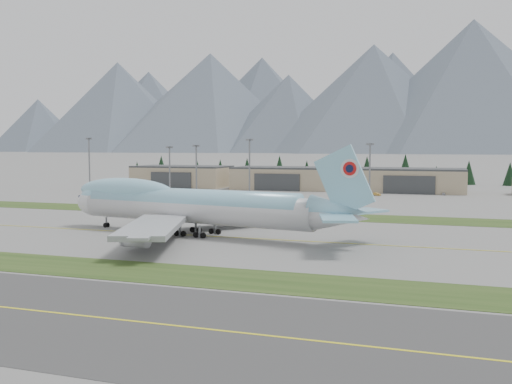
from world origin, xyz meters
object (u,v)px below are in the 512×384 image
(service_vehicle_a, at_px, (213,192))
(service_vehicle_b, at_px, (376,196))
(hangar_center, at_px, (284,178))
(service_vehicle_c, at_px, (443,195))
(hangar_left, at_px, (182,176))
(hangar_right, at_px, (411,180))
(boeing_747_freighter, at_px, (191,205))

(service_vehicle_a, xyz_separation_m, service_vehicle_b, (72.55, 3.72, 0.00))
(hangar_center, xyz_separation_m, service_vehicle_a, (-25.07, -30.41, -5.39))
(service_vehicle_a, height_order, service_vehicle_c, service_vehicle_a)
(hangar_left, bearing_deg, hangar_right, 0.00)
(boeing_747_freighter, bearing_deg, hangar_left, 126.20)
(hangar_right, bearing_deg, service_vehicle_c, -43.02)
(service_vehicle_b, height_order, service_vehicle_c, service_vehicle_b)
(service_vehicle_c, bearing_deg, hangar_left, 166.67)
(boeing_747_freighter, xyz_separation_m, hangar_left, (-73.49, 148.96, -1.52))
(boeing_747_freighter, height_order, hangar_right, boeing_747_freighter)
(hangar_left, height_order, service_vehicle_b, hangar_left)
(hangar_center, height_order, hangar_right, same)
(boeing_747_freighter, relative_size, hangar_center, 1.66)
(hangar_center, bearing_deg, service_vehicle_c, -10.25)
(hangar_left, xyz_separation_m, service_vehicle_b, (102.48, -26.68, -5.39))
(boeing_747_freighter, distance_m, service_vehicle_c, 146.75)
(boeing_747_freighter, relative_size, service_vehicle_b, 19.14)
(hangar_left, distance_m, hangar_right, 115.00)
(hangar_right, height_order, service_vehicle_b, hangar_right)
(boeing_747_freighter, bearing_deg, hangar_center, 107.02)
(hangar_center, height_order, service_vehicle_c, hangar_center)
(hangar_right, xyz_separation_m, service_vehicle_c, (14.43, -13.46, -5.39))
(boeing_747_freighter, relative_size, service_vehicle_c, 22.41)
(boeing_747_freighter, bearing_deg, service_vehicle_b, 86.61)
(hangar_center, bearing_deg, hangar_right, 0.00)
(hangar_center, height_order, service_vehicle_b, hangar_center)
(service_vehicle_c, bearing_deg, hangar_right, 129.59)
(hangar_center, distance_m, service_vehicle_a, 39.78)
(boeing_747_freighter, distance_m, hangar_right, 154.65)
(boeing_747_freighter, relative_size, hangar_right, 1.66)
(service_vehicle_a, xyz_separation_m, service_vehicle_c, (99.50, 16.94, 0.00))
(hangar_right, distance_m, service_vehicle_c, 20.46)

